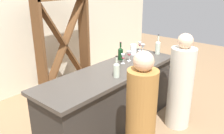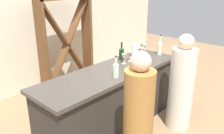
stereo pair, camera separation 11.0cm
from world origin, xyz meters
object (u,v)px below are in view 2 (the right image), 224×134
Objects in this scene: wine_rack at (67,45)px; water_pitcher at (135,50)px; wine_bottle_leftmost_clear_pale at (116,69)px; person_left_guest at (181,87)px; wine_glass_near_center at (130,54)px; wine_bottle_second_left_dark_green at (122,53)px; wine_bottle_center_clear_pale at (160,47)px; wine_glass_far_left at (142,45)px; person_center_guest at (138,119)px; wine_glass_near_right at (145,47)px; wine_glass_near_left at (124,57)px.

wine_rack is 1.49m from water_pitcher.
wine_bottle_leftmost_clear_pale is 1.09m from person_left_guest.
wine_rack is at bearing 91.22° from wine_glass_near_center.
wine_rack is 6.41× the size of wine_bottle_second_left_dark_green.
water_pitcher is (-0.30, 0.30, -0.04)m from wine_bottle_center_clear_pale.
wine_glass_near_center is 0.61m from wine_glass_far_left.
wine_glass_near_center is at bearing -88.78° from wine_rack.
wine_glass_near_center is at bearing -155.69° from water_pitcher.
wine_bottle_second_left_dark_green is at bearing -174.89° from wine_glass_far_left.
wine_rack reaches higher than person_center_guest.
person_left_guest is (0.26, -2.38, -0.26)m from wine_rack.
wine_bottle_leftmost_clear_pale is at bearing -162.91° from wine_glass_near_right.
person_left_guest is (-0.08, -0.94, -0.36)m from water_pitcher.
wine_bottle_center_clear_pale is (0.65, -1.74, 0.14)m from wine_rack.
wine_glass_far_left is at bearing 95.82° from wine_bottle_center_clear_pale.
wine_glass_far_left is (0.62, -1.39, 0.12)m from wine_rack.
wine_rack is 5.50× the size of wine_bottle_center_clear_pale.
person_left_guest is at bearing -31.26° from wine_bottle_leftmost_clear_pale.
wine_rack is at bearing 113.90° from wine_glass_far_left.
wine_glass_far_left reaches higher than wine_glass_near_right.
wine_glass_near_left is 0.11× the size of person_left_guest.
wine_bottle_leftmost_clear_pale is at bearing -108.12° from wine_rack.
wine_glass_near_left is 0.96m from person_left_guest.
person_center_guest is (-1.45, -0.95, -0.36)m from wine_glass_near_right.
wine_bottle_leftmost_clear_pale reaches higher than wine_glass_near_left.
person_left_guest is at bearing -73.92° from wine_glass_near_center.
wine_glass_near_right is 0.21m from water_pitcher.
wine_rack is 1.26× the size of person_center_guest.
person_left_guest is 0.98× the size of person_center_guest.
person_left_guest is (-0.39, -0.64, -0.40)m from wine_bottle_center_clear_pale.
wine_glass_near_center is at bearing -31.75° from person_center_guest.
wine_bottle_second_left_dark_green reaches higher than wine_glass_near_right.
wine_glass_near_left is at bearing -172.48° from wine_glass_near_right.
wine_bottle_leftmost_clear_pale is 1.81× the size of wine_glass_far_left.
water_pitcher is 1.64m from person_center_guest.
wine_glass_near_center is (0.05, -0.14, -0.00)m from wine_bottle_second_left_dark_green.
person_center_guest is at bearing -115.79° from wine_bottle_leftmost_clear_pale.
person_center_guest is (-1.16, -0.07, 0.02)m from person_left_guest.
wine_bottle_center_clear_pale is at bearing -84.18° from wine_glass_far_left.
wine_bottle_leftmost_clear_pale reaches higher than wine_glass_far_left.
wine_glass_far_left is 1.88m from person_center_guest.
wine_rack is 1.53m from wine_glass_far_left.
person_center_guest is (-1.51, -1.06, -0.37)m from wine_glass_far_left.
person_left_guest is (-0.35, -0.99, -0.39)m from wine_glass_far_left.
wine_bottle_center_clear_pale is 2.21× the size of wine_glass_near_right.
person_center_guest is at bearing -137.01° from wine_glass_near_center.
water_pitcher is (0.31, 0.14, -0.02)m from wine_glass_near_center.
water_pitcher is (-0.27, -0.05, -0.02)m from wine_glass_far_left.
wine_bottle_leftmost_clear_pale is 0.55m from wine_glass_near_left.
wine_bottle_second_left_dark_green is 0.57m from wine_glass_near_right.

